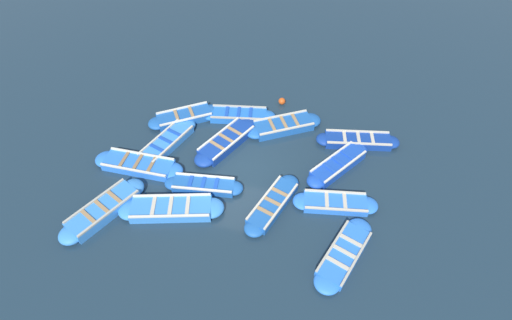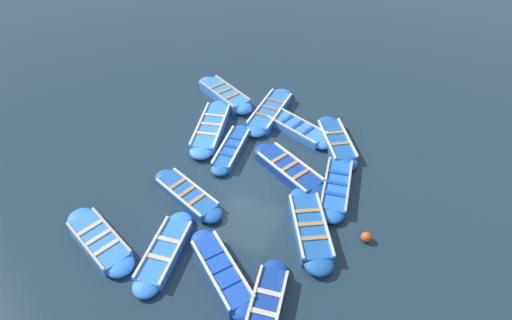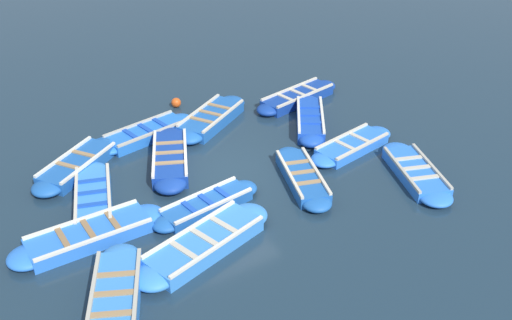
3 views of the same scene
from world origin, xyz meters
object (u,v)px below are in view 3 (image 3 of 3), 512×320
Objects in this scene: boat_broadside at (211,119)px; boat_centre at (302,177)px; boat_end_of_row at (205,244)px; boat_stern_in at (207,205)px; boat_mid_row at (89,235)px; boat_near_quay at (298,97)px; boat_drifting at (352,146)px; buoy_orange_near at (176,103)px; boat_far_corner at (170,159)px; boat_outer_right at (77,165)px; boat_tucked at (310,120)px; boat_alongside at (416,173)px; boat_outer_left at (93,198)px; boat_inner_gap at (146,133)px; boat_bow_out at (115,301)px.

boat_centre is at bearing -173.92° from boat_broadside.
boat_stern_in is at bearing -29.66° from boat_end_of_row.
boat_near_quay is (3.63, -8.60, 0.01)m from boat_mid_row.
buoy_orange_near is (5.44, 3.17, 0.02)m from boat_drifting.
buoy_orange_near is (3.31, -1.76, -0.03)m from boat_far_corner.
boat_tucked reaches higher than boat_outer_right.
boat_far_corner reaches higher than boat_stern_in.
boat_far_corner is (4.21, 5.46, 0.04)m from boat_alongside.
boat_broadside is 3.31m from boat_near_quay.
boat_end_of_row is 1.27× the size of boat_stern_in.
boat_outer_right is 9.44m from boat_alongside.
boat_tucked is at bearing -40.05° from boat_centre.
boat_drifting is 6.29m from buoy_orange_near.
boat_centre is at bearing -111.96° from boat_outer_left.
boat_near_quay reaches higher than boat_mid_row.
boat_tucked reaches higher than boat_centre.
boat_stern_in is at bearing -128.28° from boat_outer_left.
boat_stern_in is (-0.36, -2.94, -0.02)m from boat_mid_row.
boat_far_corner reaches higher than boat_mid_row.
boat_end_of_row reaches higher than boat_inner_gap.
boat_end_of_row is at bearing 129.77° from boat_near_quay.
boat_drifting is 0.98× the size of boat_centre.
boat_tucked is at bearing -92.23° from boat_far_corner.
boat_mid_row reaches higher than boat_outer_left.
boat_bow_out reaches higher than boat_centre.
boat_drifting is 1.03× the size of boat_tucked.
boat_end_of_row reaches higher than boat_mid_row.
boat_bow_out is 7.24m from boat_inner_gap.
boat_near_quay is at bearing -54.85° from boat_stern_in.
boat_tucked is at bearing 9.14° from boat_alongside.
boat_tucked reaches higher than boat_inner_gap.
boat_outer_left reaches higher than boat_alongside.
boat_centre reaches higher than boat_drifting.
boat_far_corner is 0.99× the size of boat_near_quay.
boat_centre is 0.91× the size of boat_near_quay.
boat_end_of_row is 3.78m from boat_centre.
boat_mid_row reaches higher than boat_centre.
boat_alongside is (-2.04, -8.56, -0.02)m from boat_mid_row.
boat_end_of_row is 6.86m from boat_tucked.
boat_inner_gap is at bearing 84.18° from boat_broadside.
boat_inner_gap is at bearing 86.29° from boat_near_quay.
boat_drifting is 7.96m from boat_outer_right.
buoy_orange_near is at bearing 26.20° from boat_alongside.
boat_near_quay is at bearing -55.71° from boat_bow_out.
boat_drifting is 1.02× the size of boat_outer_right.
boat_broadside is 0.98× the size of boat_outer_left.
boat_outer_left is at bearing 68.04° from boat_centre.
boat_inner_gap is 1.05× the size of boat_centre.
boat_centre is 0.93× the size of boat_far_corner.
boat_tucked is (-0.19, -4.81, -0.00)m from boat_far_corner.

